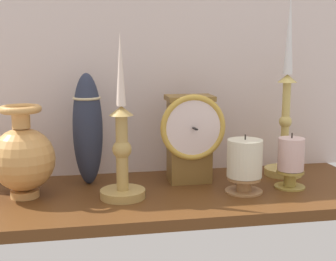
% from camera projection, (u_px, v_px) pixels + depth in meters
% --- Properties ---
extents(ground_plane, '(1.00, 0.36, 0.02)m').
position_uv_depth(ground_plane, '(163.00, 196.00, 1.07)').
color(ground_plane, '#553014').
extents(back_wall, '(1.20, 0.02, 0.65)m').
position_uv_depth(back_wall, '(150.00, 46.00, 1.19)').
color(back_wall, silver).
rests_on(back_wall, ground_plane).
extents(mantel_clock, '(0.15, 0.11, 0.22)m').
position_uv_depth(mantel_clock, '(190.00, 136.00, 1.12)').
color(mantel_clock, brown).
rests_on(mantel_clock, ground_plane).
extents(candlestick_tall_left, '(0.10, 0.10, 0.45)m').
position_uv_depth(candlestick_tall_left, '(286.00, 116.00, 1.18)').
color(candlestick_tall_left, '#D1B660').
rests_on(candlestick_tall_left, ground_plane).
extents(candlestick_tall_center, '(0.10, 0.10, 0.36)m').
position_uv_depth(candlestick_tall_center, '(122.00, 151.00, 1.01)').
color(candlestick_tall_center, tan).
rests_on(candlestick_tall_center, ground_plane).
extents(brass_vase_bulbous, '(0.14, 0.14, 0.20)m').
position_uv_depth(brass_vase_bulbous, '(23.00, 157.00, 1.02)').
color(brass_vase_bulbous, tan).
rests_on(brass_vase_bulbous, ground_plane).
extents(pillar_candle_front, '(0.07, 0.07, 0.13)m').
position_uv_depth(pillar_candle_front, '(291.00, 161.00, 1.09)').
color(pillar_candle_front, '#A9903F').
rests_on(pillar_candle_front, ground_plane).
extents(pillar_candle_near_clock, '(0.08, 0.08, 0.13)m').
position_uv_depth(pillar_candle_near_clock, '(244.00, 164.00, 1.06)').
color(pillar_candle_near_clock, '#A97A4A').
rests_on(pillar_candle_near_clock, ground_plane).
extents(tall_ceramic_vase, '(0.07, 0.07, 0.26)m').
position_uv_depth(tall_ceramic_vase, '(88.00, 129.00, 1.11)').
color(tall_ceramic_vase, '#292F42').
rests_on(tall_ceramic_vase, ground_plane).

